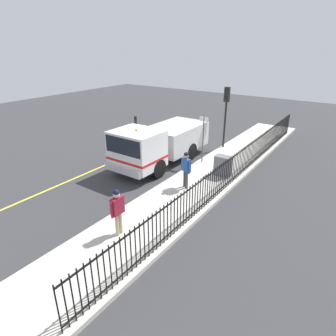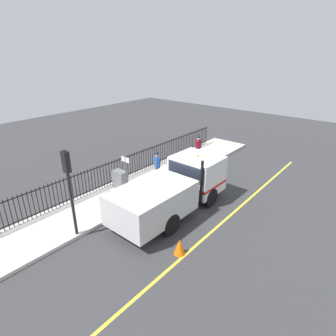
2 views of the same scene
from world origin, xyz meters
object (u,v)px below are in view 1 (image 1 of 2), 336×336
traffic_cone (155,141)px  street_sign (203,134)px  pedestrian_distant (117,207)px  worker_standing (186,166)px  traffic_light_near (226,105)px  utility_cabinet (223,166)px  work_truck (157,142)px

traffic_cone → street_sign: 4.50m
pedestrian_distant → street_sign: bearing=-174.9°
worker_standing → pedestrian_distant: pedestrian_distant is taller
worker_standing → traffic_light_near: 6.49m
pedestrian_distant → traffic_light_near: 10.69m
worker_standing → traffic_cone: (-4.99, 4.29, -0.87)m
utility_cabinet → work_truck: bearing=-174.0°
worker_standing → utility_cabinet: 2.37m
street_sign → traffic_light_near: bearing=92.6°
worker_standing → street_sign: bearing=-49.4°
street_sign → utility_cabinet: bearing=-30.7°
utility_cabinet → street_sign: bearing=149.3°
traffic_cone → utility_cabinet: bearing=-20.2°
worker_standing → pedestrian_distant: 4.32m
work_truck → worker_standing: (2.88, -1.77, -0.10)m
work_truck → street_sign: 2.49m
traffic_cone → street_sign: (4.11, -1.12, 1.44)m
utility_cabinet → street_sign: street_sign is taller
worker_standing → traffic_light_near: traffic_light_near is taller
worker_standing → street_sign: 3.34m
traffic_cone → street_sign: street_sign is taller
worker_standing → traffic_cone: worker_standing is taller
worker_standing → utility_cabinet: (0.82, 2.16, -0.53)m
pedestrian_distant → traffic_cone: 9.98m
worker_standing → utility_cabinet: worker_standing is taller
worker_standing → traffic_cone: size_ratio=2.60×
work_truck → utility_cabinet: 3.77m
work_truck → street_sign: bearing=-144.4°
utility_cabinet → worker_standing: bearing=-110.8°
traffic_light_near → work_truck: bearing=68.1°
work_truck → traffic_cone: (-2.10, 2.52, -0.96)m
pedestrian_distant → work_truck: bearing=-156.3°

